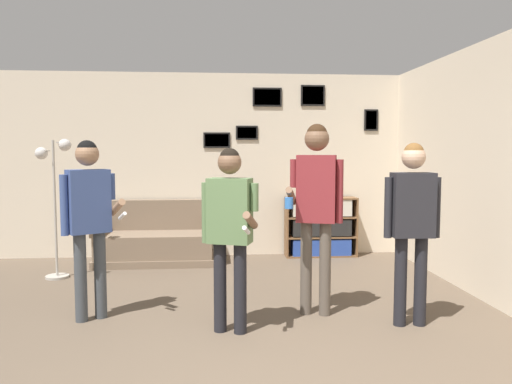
{
  "coord_description": "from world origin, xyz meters",
  "views": [
    {
      "loc": [
        -0.27,
        -2.62,
        1.56
      ],
      "look_at": [
        0.14,
        2.4,
        1.15
      ],
      "focal_mm": 35.0,
      "sensor_mm": 36.0,
      "label": 1
    }
  ],
  "objects_px": {
    "couch": "(156,242)",
    "person_player_foreground_left": "(89,211)",
    "bookshelf": "(321,227)",
    "person_player_foreground_center": "(230,221)",
    "floor_lamp": "(54,187)",
    "person_watcher_holding_cup": "(316,197)",
    "person_spectator_near_bookshelf": "(412,215)",
    "bottle_on_floor": "(100,266)"
  },
  "relations": [
    {
      "from": "couch",
      "to": "person_player_foreground_left",
      "type": "distance_m",
      "value": 2.53
    },
    {
      "from": "bookshelf",
      "to": "person_player_foreground_center",
      "type": "bearing_deg",
      "value": -115.38
    },
    {
      "from": "floor_lamp",
      "to": "person_watcher_holding_cup",
      "type": "distance_m",
      "value": 3.32
    },
    {
      "from": "person_player_foreground_left",
      "to": "person_spectator_near_bookshelf",
      "type": "distance_m",
      "value": 2.91
    },
    {
      "from": "person_spectator_near_bookshelf",
      "to": "bottle_on_floor",
      "type": "xyz_separation_m",
      "value": [
        -3.2,
        2.16,
        -0.9
      ]
    },
    {
      "from": "couch",
      "to": "floor_lamp",
      "type": "bearing_deg",
      "value": -144.29
    },
    {
      "from": "couch",
      "to": "person_spectator_near_bookshelf",
      "type": "relative_size",
      "value": 1.0
    },
    {
      "from": "person_player_foreground_center",
      "to": "person_watcher_holding_cup",
      "type": "xyz_separation_m",
      "value": [
        0.83,
        0.41,
        0.17
      ]
    },
    {
      "from": "person_spectator_near_bookshelf",
      "to": "bookshelf",
      "type": "bearing_deg",
      "value": 93.33
    },
    {
      "from": "person_player_foreground_left",
      "to": "person_spectator_near_bookshelf",
      "type": "bearing_deg",
      "value": -7.65
    },
    {
      "from": "bottle_on_floor",
      "to": "bookshelf",
      "type": "bearing_deg",
      "value": 15.27
    },
    {
      "from": "bookshelf",
      "to": "floor_lamp",
      "type": "distance_m",
      "value": 3.72
    },
    {
      "from": "couch",
      "to": "person_watcher_holding_cup",
      "type": "distance_m",
      "value": 3.13
    },
    {
      "from": "person_watcher_holding_cup",
      "to": "person_spectator_near_bookshelf",
      "type": "bearing_deg",
      "value": -24.75
    },
    {
      "from": "floor_lamp",
      "to": "couch",
      "type": "bearing_deg",
      "value": 35.71
    },
    {
      "from": "person_spectator_near_bookshelf",
      "to": "bottle_on_floor",
      "type": "distance_m",
      "value": 3.97
    },
    {
      "from": "person_player_foreground_center",
      "to": "person_watcher_holding_cup",
      "type": "height_order",
      "value": "person_watcher_holding_cup"
    },
    {
      "from": "floor_lamp",
      "to": "person_player_foreground_center",
      "type": "relative_size",
      "value": 1.08
    },
    {
      "from": "couch",
      "to": "person_player_foreground_center",
      "type": "height_order",
      "value": "person_player_foreground_center"
    },
    {
      "from": "person_watcher_holding_cup",
      "to": "person_spectator_near_bookshelf",
      "type": "xyz_separation_m",
      "value": [
        0.79,
        -0.36,
        -0.14
      ]
    },
    {
      "from": "bookshelf",
      "to": "person_spectator_near_bookshelf",
      "type": "relative_size",
      "value": 0.65
    },
    {
      "from": "bookshelf",
      "to": "floor_lamp",
      "type": "bearing_deg",
      "value": -164.07
    },
    {
      "from": "floor_lamp",
      "to": "person_player_foreground_left",
      "type": "bearing_deg",
      "value": -63.43
    },
    {
      "from": "couch",
      "to": "bookshelf",
      "type": "height_order",
      "value": "bookshelf"
    },
    {
      "from": "person_player_foreground_left",
      "to": "couch",
      "type": "bearing_deg",
      "value": 82.5
    },
    {
      "from": "person_spectator_near_bookshelf",
      "to": "couch",
      "type": "bearing_deg",
      "value": 132.66
    },
    {
      "from": "person_watcher_holding_cup",
      "to": "bottle_on_floor",
      "type": "distance_m",
      "value": 3.18
    },
    {
      "from": "floor_lamp",
      "to": "bottle_on_floor",
      "type": "distance_m",
      "value": 1.16
    },
    {
      "from": "person_player_foreground_left",
      "to": "person_spectator_near_bookshelf",
      "type": "relative_size",
      "value": 1.02
    },
    {
      "from": "bottle_on_floor",
      "to": "person_watcher_holding_cup",
      "type": "bearing_deg",
      "value": -36.69
    },
    {
      "from": "bookshelf",
      "to": "bottle_on_floor",
      "type": "relative_size",
      "value": 4.34
    },
    {
      "from": "floor_lamp",
      "to": "person_player_foreground_left",
      "type": "height_order",
      "value": "floor_lamp"
    },
    {
      "from": "bookshelf",
      "to": "person_player_foreground_left",
      "type": "xyz_separation_m",
      "value": [
        -2.71,
        -2.6,
        0.58
      ]
    },
    {
      "from": "person_player_foreground_left",
      "to": "person_player_foreground_center",
      "type": "relative_size",
      "value": 1.05
    },
    {
      "from": "bottle_on_floor",
      "to": "person_spectator_near_bookshelf",
      "type": "bearing_deg",
      "value": -34.03
    },
    {
      "from": "floor_lamp",
      "to": "person_spectator_near_bookshelf",
      "type": "distance_m",
      "value": 4.19
    },
    {
      "from": "bookshelf",
      "to": "person_watcher_holding_cup",
      "type": "relative_size",
      "value": 0.58
    },
    {
      "from": "bookshelf",
      "to": "person_player_foreground_center",
      "type": "relative_size",
      "value": 0.66
    },
    {
      "from": "person_player_foreground_left",
      "to": "floor_lamp",
      "type": "bearing_deg",
      "value": 116.57
    },
    {
      "from": "bottle_on_floor",
      "to": "person_player_foreground_left",
      "type": "bearing_deg",
      "value": -79.9
    },
    {
      "from": "bookshelf",
      "to": "person_player_foreground_left",
      "type": "relative_size",
      "value": 0.64
    },
    {
      "from": "floor_lamp",
      "to": "person_spectator_near_bookshelf",
      "type": "xyz_separation_m",
      "value": [
        3.68,
        -1.99,
        -0.13
      ]
    }
  ]
}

